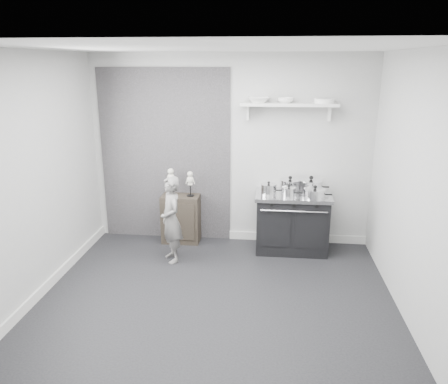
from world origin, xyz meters
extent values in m
plane|color=black|center=(0.00, 0.00, 0.00)|extent=(4.00, 4.00, 0.00)
cube|color=#B5B5B2|center=(0.00, 1.80, 1.35)|extent=(4.00, 0.02, 2.70)
cube|color=#B5B5B2|center=(0.00, -1.80, 1.35)|extent=(4.00, 0.02, 2.70)
cube|color=#B5B5B2|center=(-2.00, 0.00, 1.35)|extent=(0.02, 3.60, 2.70)
cube|color=#B5B5B2|center=(2.00, 0.00, 1.35)|extent=(0.02, 3.60, 2.70)
cube|color=silver|center=(0.00, 0.00, 2.70)|extent=(4.00, 3.60, 0.02)
cube|color=black|center=(-0.95, 1.79, 1.25)|extent=(1.90, 0.02, 2.50)
cube|color=silver|center=(1.00, 1.78, 0.06)|extent=(2.00, 0.03, 0.12)
cube|color=silver|center=(-1.98, 0.00, 0.06)|extent=(0.03, 3.60, 0.12)
cube|color=silver|center=(0.80, 1.67, 2.02)|extent=(1.30, 0.26, 0.04)
cube|color=silver|center=(0.25, 1.74, 1.90)|extent=(0.03, 0.12, 0.20)
cube|color=silver|center=(1.35, 1.74, 1.90)|extent=(0.03, 0.12, 0.20)
cube|color=black|center=(0.90, 1.48, 0.39)|extent=(0.97, 0.58, 0.78)
cube|color=silver|center=(0.90, 1.48, 0.80)|extent=(1.03, 0.62, 0.05)
cube|color=black|center=(0.67, 1.19, 0.41)|extent=(0.41, 0.02, 0.51)
cube|color=black|center=(1.14, 1.19, 0.41)|extent=(0.41, 0.02, 0.51)
cylinder|color=silver|center=(0.90, 1.16, 0.68)|extent=(0.88, 0.02, 0.02)
cylinder|color=black|center=(0.61, 1.17, 0.76)|extent=(0.04, 0.03, 0.04)
cylinder|color=black|center=(0.90, 1.17, 0.76)|extent=(0.04, 0.03, 0.04)
cylinder|color=black|center=(1.19, 1.17, 0.76)|extent=(0.04, 0.03, 0.04)
cube|color=black|center=(-0.71, 1.61, 0.35)|extent=(0.55, 0.32, 0.71)
imported|color=slate|center=(-0.70, 0.96, 0.58)|extent=(0.45, 0.50, 1.16)
cylinder|color=silver|center=(0.56, 1.39, 0.90)|extent=(0.21, 0.21, 0.14)
cylinder|color=silver|center=(0.56, 1.39, 0.98)|extent=(0.22, 0.22, 0.01)
sphere|color=black|center=(0.56, 1.39, 1.00)|extent=(0.04, 0.04, 0.04)
cylinder|color=black|center=(0.71, 1.39, 0.90)|extent=(0.10, 0.02, 0.02)
cylinder|color=silver|center=(0.86, 1.61, 0.90)|extent=(0.29, 0.29, 0.15)
cylinder|color=silver|center=(0.86, 1.61, 0.99)|extent=(0.30, 0.30, 0.01)
sphere|color=black|center=(0.86, 1.61, 1.02)|extent=(0.05, 0.05, 0.05)
cylinder|color=black|center=(1.04, 1.61, 0.90)|extent=(0.10, 0.02, 0.02)
cylinder|color=silver|center=(1.14, 1.58, 0.91)|extent=(0.32, 0.32, 0.17)
cylinder|color=silver|center=(1.14, 1.58, 1.00)|extent=(0.33, 0.33, 0.02)
sphere|color=black|center=(1.14, 1.58, 1.04)|extent=(0.06, 0.06, 0.06)
cylinder|color=black|center=(1.34, 1.58, 0.91)|extent=(0.10, 0.02, 0.02)
cylinder|color=silver|center=(1.17, 1.29, 0.89)|extent=(0.27, 0.27, 0.12)
cylinder|color=silver|center=(1.17, 1.29, 0.95)|extent=(0.28, 0.28, 0.01)
sphere|color=black|center=(1.17, 1.29, 0.99)|extent=(0.05, 0.05, 0.05)
cylinder|color=black|center=(1.35, 1.29, 0.89)|extent=(0.10, 0.02, 0.02)
cylinder|color=silver|center=(0.83, 1.33, 0.89)|extent=(0.18, 0.18, 0.12)
cylinder|color=silver|center=(0.83, 1.33, 0.95)|extent=(0.19, 0.19, 0.01)
sphere|color=black|center=(0.83, 1.33, 0.98)|extent=(0.03, 0.03, 0.03)
cylinder|color=black|center=(0.96, 1.33, 0.89)|extent=(0.10, 0.02, 0.02)
imported|color=white|center=(0.39, 1.67, 2.08)|extent=(0.31, 0.31, 0.08)
imported|color=white|center=(0.76, 1.67, 2.07)|extent=(0.22, 0.22, 0.07)
cylinder|color=white|center=(1.26, 1.67, 2.07)|extent=(0.27, 0.27, 0.06)
camera|label=1|loc=(0.55, -4.33, 2.57)|focal=35.00mm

